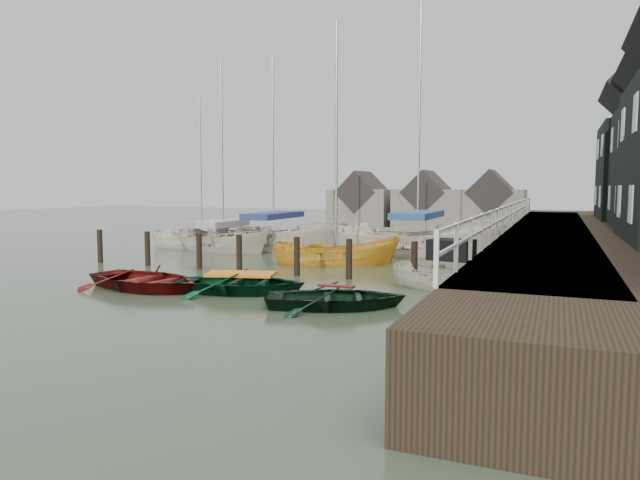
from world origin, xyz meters
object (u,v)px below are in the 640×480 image
at_px(rowboat_green, 241,292).
at_px(sailboat_e, 202,246).
at_px(sailboat_d, 417,253).
at_px(sailboat_a, 224,250).
at_px(rowboat_red, 146,289).
at_px(sailboat_b, 274,248).
at_px(sailboat_c, 336,263).
at_px(rowboat_dkgreen, 336,307).
at_px(motorboat, 450,286).

bearing_deg(rowboat_green, sailboat_e, 24.60).
bearing_deg(sailboat_d, sailboat_a, 93.62).
bearing_deg(rowboat_green, sailboat_d, -27.59).
bearing_deg(rowboat_red, sailboat_e, 37.13).
relative_size(rowboat_red, sailboat_b, 0.37).
distance_m(sailboat_c, sailboat_e, 9.41).
bearing_deg(sailboat_b, sailboat_a, 126.94).
height_order(rowboat_green, sailboat_e, sailboat_e).
distance_m(sailboat_a, sailboat_d, 9.58).
bearing_deg(sailboat_d, rowboat_dkgreen, 173.05).
relative_size(sailboat_b, sailboat_d, 0.83).
distance_m(rowboat_red, sailboat_e, 12.37).
relative_size(sailboat_c, sailboat_e, 1.21).
relative_size(sailboat_b, sailboat_e, 1.26).
xyz_separation_m(rowboat_red, sailboat_e, (-5.50, 11.08, 0.06)).
distance_m(sailboat_b, sailboat_d, 7.32).
relative_size(rowboat_dkgreen, sailboat_d, 0.28).
bearing_deg(sailboat_a, motorboat, -105.96).
xyz_separation_m(sailboat_b, sailboat_c, (4.92, -3.83, -0.04)).
xyz_separation_m(sailboat_a, sailboat_b, (2.01, 1.57, -0.01)).
xyz_separation_m(sailboat_c, sailboat_e, (-8.85, 3.20, 0.04)).
bearing_deg(rowboat_green, sailboat_b, 7.88).
height_order(rowboat_red, sailboat_b, sailboat_b).
distance_m(sailboat_a, sailboat_e, 2.15).
height_order(rowboat_green, rowboat_dkgreen, rowboat_green).
bearing_deg(rowboat_green, rowboat_red, 87.69).
distance_m(rowboat_dkgreen, sailboat_a, 14.43).
bearing_deg(rowboat_green, sailboat_a, 20.17).
xyz_separation_m(sailboat_b, sailboat_e, (-3.94, -0.63, 0.01)).
distance_m(rowboat_dkgreen, sailboat_d, 12.69).
height_order(motorboat, sailboat_a, sailboat_a).
height_order(rowboat_dkgreen, sailboat_b, sailboat_b).
bearing_deg(sailboat_a, rowboat_red, -148.74).
height_order(sailboat_d, sailboat_e, sailboat_d).
bearing_deg(sailboat_e, rowboat_red, -173.17).
height_order(rowboat_red, motorboat, motorboat).
xyz_separation_m(rowboat_green, sailboat_a, (-6.61, 9.47, 0.06)).
bearing_deg(sailboat_b, sailboat_e, 97.92).
bearing_deg(sailboat_a, sailboat_c, -96.22).
bearing_deg(sailboat_b, sailboat_c, -129.01).
height_order(motorboat, sailboat_c, sailboat_c).
bearing_deg(sailboat_c, rowboat_red, 132.65).
height_order(rowboat_green, sailboat_c, sailboat_c).
relative_size(rowboat_red, rowboat_dkgreen, 1.12).
distance_m(motorboat, sailboat_c, 6.92).
relative_size(rowboat_green, sailboat_b, 0.35).
relative_size(sailboat_c, sailboat_d, 0.80).
bearing_deg(rowboat_red, sailboat_d, -13.94).
relative_size(motorboat, sailboat_e, 0.45).
relative_size(motorboat, sailboat_d, 0.30).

